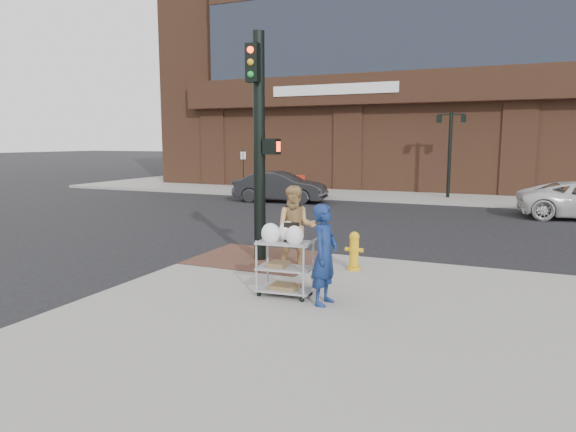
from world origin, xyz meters
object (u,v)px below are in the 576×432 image
at_px(traffic_signal_pole, 260,140).
at_px(sedan_dark, 280,187).
at_px(lamp_post, 450,145).
at_px(utility_cart, 285,263).
at_px(woman_blue, 325,255).
at_px(fire_hydrant, 354,250).
at_px(pedestrian_tan, 296,227).

xyz_separation_m(traffic_signal_pole, sedan_dark, (-4.65, 11.56, -2.12)).
height_order(lamp_post, utility_cart, lamp_post).
relative_size(traffic_signal_pole, sedan_dark, 1.16).
bearing_deg(woman_blue, sedan_dark, 31.93).
xyz_separation_m(lamp_post, utility_cart, (-0.88, -17.52, -1.88)).
bearing_deg(lamp_post, fire_hydrant, -91.02).
relative_size(woman_blue, pedestrian_tan, 0.95).
height_order(woman_blue, pedestrian_tan, pedestrian_tan).
bearing_deg(lamp_post, sedan_dark, -152.75).
bearing_deg(fire_hydrant, traffic_signal_pole, 178.33).
distance_m(woman_blue, utility_cart, 0.83).
bearing_deg(traffic_signal_pole, woman_blue, -45.80).
xyz_separation_m(lamp_post, fire_hydrant, (-0.27, -15.29, -2.05)).
bearing_deg(traffic_signal_pole, pedestrian_tan, -21.12).
height_order(woman_blue, utility_cart, woman_blue).
bearing_deg(lamp_post, utility_cart, -92.87).
relative_size(utility_cart, fire_hydrant, 1.59).
xyz_separation_m(traffic_signal_pole, fire_hydrant, (2.20, -0.06, -2.27)).
bearing_deg(utility_cart, traffic_signal_pole, 124.90).
height_order(woman_blue, fire_hydrant, woman_blue).
bearing_deg(fire_hydrant, lamp_post, 88.98).
distance_m(traffic_signal_pole, sedan_dark, 12.64).
bearing_deg(traffic_signal_pole, fire_hydrant, -1.67).
xyz_separation_m(sedan_dark, fire_hydrant, (6.86, -11.62, -0.14)).
bearing_deg(lamp_post, traffic_signal_pole, -99.24).
relative_size(woman_blue, utility_cart, 1.29).
relative_size(sedan_dark, utility_cart, 3.32).
bearing_deg(utility_cart, fire_hydrant, 74.82).
distance_m(lamp_post, pedestrian_tan, 15.77).
height_order(lamp_post, pedestrian_tan, lamp_post).
xyz_separation_m(woman_blue, pedestrian_tan, (-1.35, 2.05, 0.04)).
bearing_deg(woman_blue, pedestrian_tan, 38.65).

